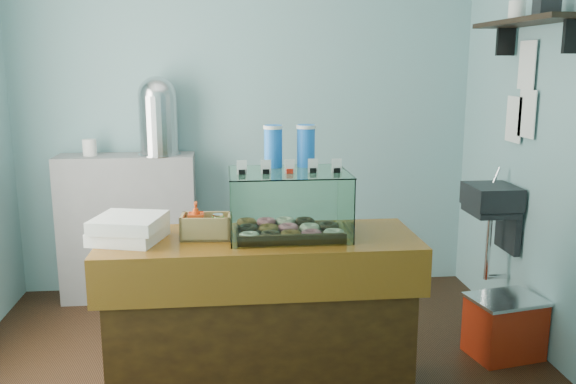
{
  "coord_description": "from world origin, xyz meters",
  "views": [
    {
      "loc": [
        -0.16,
        -3.22,
        1.76
      ],
      "look_at": [
        0.15,
        -0.15,
        1.11
      ],
      "focal_mm": 38.0,
      "sensor_mm": 36.0,
      "label": 1
    }
  ],
  "objects": [
    {
      "name": "pastry_boxes",
      "position": [
        -0.65,
        -0.25,
        0.96
      ],
      "size": [
        0.39,
        0.4,
        0.13
      ],
      "rotation": [
        0.0,
        0.0,
        -0.28
      ],
      "color": "white",
      "rests_on": "counter"
    },
    {
      "name": "display_case",
      "position": [
        0.15,
        -0.19,
        1.07
      ],
      "size": [
        0.6,
        0.44,
        0.55
      ],
      "rotation": [
        0.0,
        0.0,
        0.0
      ],
      "color": "#361D10",
      "rests_on": "counter"
    },
    {
      "name": "condiment_crate",
      "position": [
        -0.28,
        -0.24,
        0.97
      ],
      "size": [
        0.26,
        0.17,
        0.19
      ],
      "rotation": [
        0.0,
        0.0,
        -0.07
      ],
      "color": "tan",
      "rests_on": "counter"
    },
    {
      "name": "room_shell",
      "position": [
        0.03,
        0.01,
        1.71
      ],
      "size": [
        3.54,
        3.04,
        2.82
      ],
      "color": "#7EB4B9",
      "rests_on": "ground"
    },
    {
      "name": "red_cooler",
      "position": [
        1.51,
        0.09,
        0.19
      ],
      "size": [
        0.48,
        0.4,
        0.37
      ],
      "rotation": [
        0.0,
        0.0,
        0.2
      ],
      "color": "#AA240D",
      "rests_on": "ground"
    },
    {
      "name": "coffee_urn",
      "position": [
        -0.65,
        1.3,
        1.4
      ],
      "size": [
        0.31,
        0.31,
        0.57
      ],
      "color": "silver",
      "rests_on": "back_shelf"
    },
    {
      "name": "back_shelf",
      "position": [
        -0.9,
        1.32,
        0.55
      ],
      "size": [
        1.0,
        0.32,
        1.1
      ],
      "primitive_type": "cube",
      "color": "gray",
      "rests_on": "ground"
    },
    {
      "name": "counter",
      "position": [
        0.0,
        -0.25,
        0.46
      ],
      "size": [
        1.6,
        0.6,
        0.9
      ],
      "color": "#42280C",
      "rests_on": "ground"
    },
    {
      "name": "ground",
      "position": [
        0.0,
        0.0,
        0.0
      ],
      "size": [
        3.5,
        3.5,
        0.0
      ],
      "primitive_type": "plane",
      "color": "black",
      "rests_on": "ground"
    }
  ]
}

